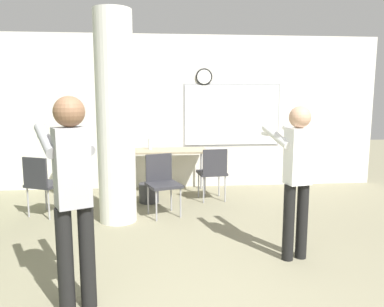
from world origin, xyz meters
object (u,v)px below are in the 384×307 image
object	(u,v)px
bottle_on_table	(150,144)
chair_table_front	(162,180)
chair_near_pillar	(43,181)
folding_table	(165,153)
person_playing_front	(72,188)
chair_table_right	(213,170)
person_playing_side	(296,171)

from	to	relation	value
bottle_on_table	chair_table_front	size ratio (longest dim) A/B	0.31
chair_near_pillar	chair_table_front	bearing A→B (deg)	-2.35
folding_table	chair_near_pillar	size ratio (longest dim) A/B	1.68
folding_table	bottle_on_table	world-z (taller)	bottle_on_table
bottle_on_table	person_playing_front	xyz separation A→B (m)	(-0.53, -3.67, 0.13)
chair_table_right	person_playing_front	xyz separation A→B (m)	(-1.55, -3.03, 0.49)
chair_table_front	chair_near_pillar	xyz separation A→B (m)	(-1.69, 0.07, 0.00)
chair_near_pillar	person_playing_side	world-z (taller)	person_playing_side
chair_near_pillar	person_playing_side	bearing A→B (deg)	-28.82
person_playing_side	chair_table_right	bearing A→B (deg)	103.19
chair_table_right	chair_near_pillar	bearing A→B (deg)	-167.03
person_playing_side	bottle_on_table	bearing A→B (deg)	118.18
chair_table_front	person_playing_side	world-z (taller)	person_playing_side
bottle_on_table	person_playing_side	distance (m)	3.29
chair_near_pillar	chair_table_right	distance (m)	2.59
chair_table_right	person_playing_front	bearing A→B (deg)	-117.06
person_playing_side	person_playing_front	world-z (taller)	person_playing_front
folding_table	chair_table_right	distance (m)	0.97
chair_near_pillar	person_playing_front	distance (m)	2.68
chair_near_pillar	chair_table_right	xyz separation A→B (m)	(2.52, 0.58, 0.00)
chair_near_pillar	person_playing_front	xyz separation A→B (m)	(0.97, -2.45, 0.49)
chair_near_pillar	folding_table	bearing A→B (deg)	33.02
bottle_on_table	chair_table_right	bearing A→B (deg)	-31.98
person_playing_side	chair_near_pillar	bearing A→B (deg)	151.18
chair_table_right	folding_table	bearing A→B (deg)	143.72
bottle_on_table	chair_table_right	world-z (taller)	bottle_on_table
folding_table	chair_table_front	bearing A→B (deg)	-93.24
bottle_on_table	chair_table_front	xyz separation A→B (m)	(0.19, -1.29, -0.37)
chair_table_front	person_playing_side	xyz separation A→B (m)	(1.36, -1.61, 0.43)
chair_table_front	person_playing_side	bearing A→B (deg)	-49.75
chair_table_right	person_playing_side	world-z (taller)	person_playing_side
bottle_on_table	chair_table_right	xyz separation A→B (m)	(1.02, -0.64, -0.37)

